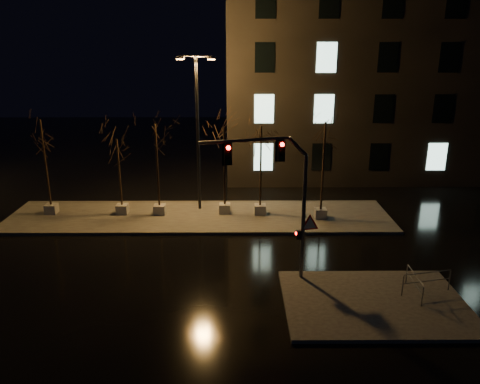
{
  "coord_description": "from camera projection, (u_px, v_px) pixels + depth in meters",
  "views": [
    {
      "loc": [
        2.18,
        -19.43,
        9.66
      ],
      "look_at": [
        2.32,
        2.13,
        2.8
      ],
      "focal_mm": 35.0,
      "sensor_mm": 36.0,
      "label": 1
    }
  ],
  "objects": [
    {
      "name": "tree_1",
      "position": [
        118.0,
        156.0,
        26.38
      ],
      "size": [
        1.8,
        1.8,
        4.54
      ],
      "color": "#A3A098",
      "rests_on": "median"
    },
    {
      "name": "ground",
      "position": [
        190.0,
        264.0,
        21.43
      ],
      "size": [
        90.0,
        90.0,
        0.0
      ],
      "primitive_type": "plane",
      "color": "black",
      "rests_on": "ground"
    },
    {
      "name": "guard_rail_b",
      "position": [
        415.0,
        281.0,
        18.42
      ],
      "size": [
        0.07,
        1.84,
        0.87
      ],
      "rotation": [
        0.0,
        0.0,
        1.56
      ],
      "color": "#54555B",
      "rests_on": "sidewalk_corner"
    },
    {
      "name": "tree_3",
      "position": [
        224.0,
        147.0,
        26.32
      ],
      "size": [
        1.8,
        1.8,
        5.22
      ],
      "color": "#A3A098",
      "rests_on": "median"
    },
    {
      "name": "tree_5",
      "position": [
        324.0,
        144.0,
        25.43
      ],
      "size": [
        1.8,
        1.8,
        5.65
      ],
      "color": "#A3A098",
      "rests_on": "median"
    },
    {
      "name": "streetlight_main",
      "position": [
        198.0,
        124.0,
        26.72
      ],
      "size": [
        2.22,
        0.67,
        8.9
      ],
      "rotation": [
        0.0,
        0.0,
        -0.2
      ],
      "color": "black",
      "rests_on": "median"
    },
    {
      "name": "traffic_signal_mast",
      "position": [
        282.0,
        189.0,
        18.51
      ],
      "size": [
        4.86,
        1.36,
        6.11
      ],
      "rotation": [
        0.0,
        0.0,
        0.27
      ],
      "color": "#54555B",
      "rests_on": "sidewalk_corner"
    },
    {
      "name": "guard_rail_a",
      "position": [
        427.0,
        279.0,
        18.51
      ],
      "size": [
        2.08,
        0.47,
        0.91
      ],
      "rotation": [
        0.0,
        0.0,
        0.21
      ],
      "color": "#54555B",
      "rests_on": "sidewalk_corner"
    },
    {
      "name": "building",
      "position": [
        388.0,
        73.0,
        36.4
      ],
      "size": [
        25.0,
        12.0,
        15.0
      ],
      "primitive_type": "cube",
      "color": "black",
      "rests_on": "ground"
    },
    {
      "name": "tree_0",
      "position": [
        43.0,
        141.0,
        26.17
      ],
      "size": [
        1.8,
        1.8,
        5.66
      ],
      "color": "#A3A098",
      "rests_on": "median"
    },
    {
      "name": "tree_4",
      "position": [
        261.0,
        146.0,
        26.15
      ],
      "size": [
        1.8,
        1.8,
        5.31
      ],
      "color": "#A3A098",
      "rests_on": "median"
    },
    {
      "name": "median",
      "position": [
        200.0,
        217.0,
        27.12
      ],
      "size": [
        22.0,
        5.0,
        0.15
      ],
      "primitive_type": "cube",
      "color": "#3E3C38",
      "rests_on": "ground"
    },
    {
      "name": "sidewalk_corner",
      "position": [
        374.0,
        303.0,
        18.12
      ],
      "size": [
        7.0,
        5.0,
        0.15
      ],
      "primitive_type": "cube",
      "color": "#3E3C38",
      "rests_on": "ground"
    },
    {
      "name": "tree_2",
      "position": [
        156.0,
        145.0,
        26.11
      ],
      "size": [
        1.8,
        1.8,
        5.42
      ],
      "color": "#A3A098",
      "rests_on": "median"
    }
  ]
}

